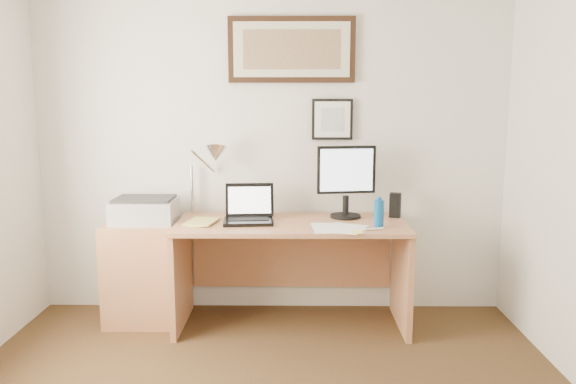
{
  "coord_description": "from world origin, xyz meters",
  "views": [
    {
      "loc": [
        0.17,
        -2.19,
        1.59
      ],
      "look_at": [
        0.13,
        1.43,
        1.0
      ],
      "focal_mm": 35.0,
      "sensor_mm": 36.0,
      "label": 1
    }
  ],
  "objects_px": {
    "water_bottle": "(379,214)",
    "lcd_monitor": "(346,178)",
    "printer": "(145,210)",
    "side_cabinet": "(142,273)",
    "book": "(189,221)",
    "desk": "(291,252)",
    "laptop": "(249,214)"
  },
  "relations": [
    {
      "from": "water_bottle",
      "to": "desk",
      "type": "bearing_deg",
      "value": 157.83
    },
    {
      "from": "printer",
      "to": "laptop",
      "type": "bearing_deg",
      "value": -5.24
    },
    {
      "from": "side_cabinet",
      "to": "lcd_monitor",
      "type": "bearing_deg",
      "value": 4.12
    },
    {
      "from": "book",
      "to": "side_cabinet",
      "type": "bearing_deg",
      "value": 168.13
    },
    {
      "from": "water_bottle",
      "to": "book",
      "type": "bearing_deg",
      "value": 174.37
    },
    {
      "from": "printer",
      "to": "book",
      "type": "bearing_deg",
      "value": -17.81
    },
    {
      "from": "desk",
      "to": "laptop",
      "type": "bearing_deg",
      "value": -166.25
    },
    {
      "from": "side_cabinet",
      "to": "laptop",
      "type": "xyz_separation_m",
      "value": [
        0.77,
        -0.04,
        0.44
      ]
    },
    {
      "from": "book",
      "to": "printer",
      "type": "bearing_deg",
      "value": 162.19
    },
    {
      "from": "water_bottle",
      "to": "lcd_monitor",
      "type": "height_order",
      "value": "lcd_monitor"
    },
    {
      "from": "lcd_monitor",
      "to": "printer",
      "type": "distance_m",
      "value": 1.45
    },
    {
      "from": "laptop",
      "to": "printer",
      "type": "bearing_deg",
      "value": 174.76
    },
    {
      "from": "side_cabinet",
      "to": "lcd_monitor",
      "type": "height_order",
      "value": "lcd_monitor"
    },
    {
      "from": "desk",
      "to": "water_bottle",
      "type": "bearing_deg",
      "value": -22.17
    },
    {
      "from": "laptop",
      "to": "desk",
      "type": "bearing_deg",
      "value": 13.75
    },
    {
      "from": "laptop",
      "to": "printer",
      "type": "distance_m",
      "value": 0.75
    },
    {
      "from": "side_cabinet",
      "to": "book",
      "type": "bearing_deg",
      "value": -11.87
    },
    {
      "from": "desk",
      "to": "laptop",
      "type": "xyz_separation_m",
      "value": [
        -0.3,
        -0.07,
        0.29
      ]
    },
    {
      "from": "lcd_monitor",
      "to": "printer",
      "type": "height_order",
      "value": "lcd_monitor"
    },
    {
      "from": "desk",
      "to": "book",
      "type": "bearing_deg",
      "value": -171.14
    },
    {
      "from": "side_cabinet",
      "to": "laptop",
      "type": "bearing_deg",
      "value": -2.76
    },
    {
      "from": "lcd_monitor",
      "to": "side_cabinet",
      "type": "bearing_deg",
      "value": -175.88
    },
    {
      "from": "book",
      "to": "desk",
      "type": "xyz_separation_m",
      "value": [
        0.71,
        0.11,
        -0.24
      ]
    },
    {
      "from": "water_bottle",
      "to": "desk",
      "type": "xyz_separation_m",
      "value": [
        -0.59,
        0.24,
        -0.33
      ]
    },
    {
      "from": "side_cabinet",
      "to": "book",
      "type": "relative_size",
      "value": 2.83
    },
    {
      "from": "printer",
      "to": "side_cabinet",
      "type": "bearing_deg",
      "value": -130.85
    },
    {
      "from": "water_bottle",
      "to": "side_cabinet",
      "type": "bearing_deg",
      "value": 173.0
    },
    {
      "from": "book",
      "to": "laptop",
      "type": "xyz_separation_m",
      "value": [
        0.41,
        0.04,
        0.05
      ]
    },
    {
      "from": "side_cabinet",
      "to": "lcd_monitor",
      "type": "relative_size",
      "value": 1.4
    },
    {
      "from": "book",
      "to": "desk",
      "type": "distance_m",
      "value": 0.76
    },
    {
      "from": "book",
      "to": "water_bottle",
      "type": "bearing_deg",
      "value": -5.63
    },
    {
      "from": "side_cabinet",
      "to": "desk",
      "type": "distance_m",
      "value": 1.08
    }
  ]
}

